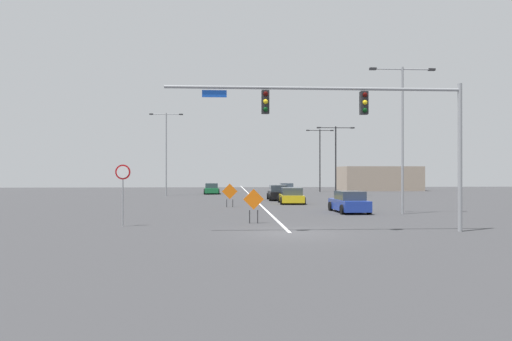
{
  "coord_description": "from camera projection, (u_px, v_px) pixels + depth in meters",
  "views": [
    {
      "loc": [
        -2.88,
        -21.36,
        2.75
      ],
      "look_at": [
        -0.5,
        16.49,
        2.87
      ],
      "focal_mm": 33.45,
      "sensor_mm": 36.0,
      "label": 1
    }
  ],
  "objects": [
    {
      "name": "traffic_signal_assembly",
      "position": [
        362.0,
        116.0,
        21.71
      ],
      "size": [
        13.64,
        0.44,
        6.85
      ],
      "color": "gray",
      "rests_on": "ground"
    },
    {
      "name": "construction_sign_median_far",
      "position": [
        254.0,
        201.0,
        25.48
      ],
      "size": [
        1.11,
        0.11,
        1.85
      ],
      "color": "orange",
      "rests_on": "ground"
    },
    {
      "name": "stop_sign",
      "position": [
        123.0,
        183.0,
        24.1
      ],
      "size": [
        0.76,
        0.07,
        3.13
      ],
      "color": "gray",
      "rests_on": "ground"
    },
    {
      "name": "roadside_building_east",
      "position": [
        378.0,
        178.0,
        72.11
      ],
      "size": [
        11.47,
        7.44,
        3.58
      ],
      "color": "gray",
      "rests_on": "ground"
    },
    {
      "name": "street_lamp_far_right",
      "position": [
        402.0,
        127.0,
        31.15
      ],
      "size": [
        4.38,
        0.24,
        9.63
      ],
      "color": "gray",
      "rests_on": "ground"
    },
    {
      "name": "street_lamp_near_left",
      "position": [
        166.0,
        147.0,
        55.63
      ],
      "size": [
        3.88,
        0.24,
        9.65
      ],
      "color": "gray",
      "rests_on": "ground"
    },
    {
      "name": "car_blue_approaching",
      "position": [
        349.0,
        202.0,
        32.36
      ],
      "size": [
        2.13,
        4.36,
        1.46
      ],
      "color": "#1E389E",
      "rests_on": "ground"
    },
    {
      "name": "car_silver_passing",
      "position": [
        286.0,
        189.0,
        60.17
      ],
      "size": [
        2.03,
        4.11,
        1.35
      ],
      "color": "#B7BABF",
      "rests_on": "ground"
    },
    {
      "name": "street_lamp_mid_right",
      "position": [
        320.0,
        155.0,
        65.92
      ],
      "size": [
        3.82,
        0.24,
        8.67
      ],
      "color": "black",
      "rests_on": "ground"
    },
    {
      "name": "car_green_distant",
      "position": [
        212.0,
        189.0,
        60.16
      ],
      "size": [
        2.04,
        4.4,
        1.34
      ],
      "color": "#196B38",
      "rests_on": "ground"
    },
    {
      "name": "road_centre_stripe",
      "position": [
        250.0,
        195.0,
        57.63
      ],
      "size": [
        0.16,
        72.41,
        0.01
      ],
      "color": "white",
      "rests_on": "ground"
    },
    {
      "name": "street_lamp_far_left",
      "position": [
        336.0,
        154.0,
        54.14
      ],
      "size": [
        4.32,
        0.24,
        7.94
      ],
      "color": "black",
      "rests_on": "ground"
    },
    {
      "name": "construction_sign_median_near",
      "position": [
        230.0,
        192.0,
        37.31
      ],
      "size": [
        1.23,
        0.07,
        1.85
      ],
      "color": "orange",
      "rests_on": "ground"
    },
    {
      "name": "car_black_mid",
      "position": [
        278.0,
        193.0,
        46.66
      ],
      "size": [
        2.03,
        3.98,
        1.48
      ],
      "color": "black",
      "rests_on": "ground"
    },
    {
      "name": "ground",
      "position": [
        290.0,
        233.0,
        21.49
      ],
      "size": [
        130.34,
        130.34,
        0.0
      ],
      "primitive_type": "plane",
      "color": "#38383A"
    },
    {
      "name": "car_yellow_far",
      "position": [
        291.0,
        196.0,
        41.57
      ],
      "size": [
        2.28,
        4.22,
        1.39
      ],
      "color": "gold",
      "rests_on": "ground"
    }
  ]
}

